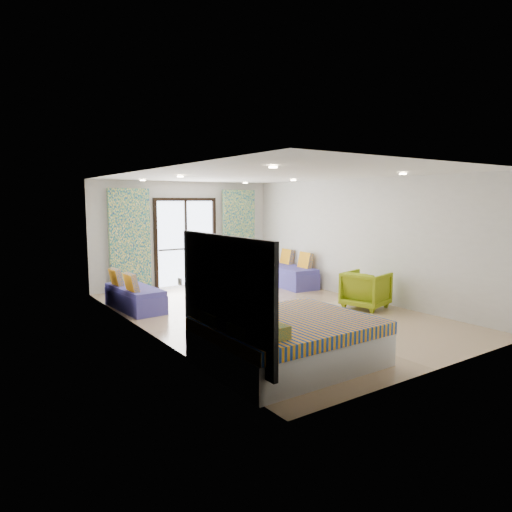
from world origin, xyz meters
TOP-DOWN VIEW (x-y plane):
  - floor at (0.00, 0.00)m, footprint 5.00×7.50m
  - ceiling at (0.00, 0.00)m, footprint 5.00×7.50m
  - wall_back at (0.00, 3.75)m, footprint 5.00×0.01m
  - wall_front at (0.00, -3.75)m, footprint 5.00×0.01m
  - wall_left at (-2.50, 0.00)m, footprint 0.01×7.50m
  - wall_right at (2.50, 0.00)m, footprint 0.01×7.50m
  - balcony_door at (0.00, 3.72)m, footprint 1.76×0.08m
  - balcony_rail at (0.00, 3.73)m, footprint 1.52×0.03m
  - curtain_left at (-1.55, 3.57)m, footprint 1.00×0.10m
  - curtain_right at (1.55, 3.57)m, footprint 1.00×0.10m
  - downlight_a at (-1.40, -2.00)m, footprint 0.12×0.12m
  - downlight_b at (1.40, -2.00)m, footprint 0.12×0.12m
  - downlight_c at (-1.40, 1.00)m, footprint 0.12×0.12m
  - downlight_d at (1.40, 1.00)m, footprint 0.12×0.12m
  - downlight_e at (-1.40, 3.00)m, footprint 0.12×0.12m
  - downlight_f at (1.40, 3.00)m, footprint 0.12×0.12m
  - headboard at (-2.46, -2.45)m, footprint 0.06×2.10m
  - switch_plate at (-2.47, -1.20)m, footprint 0.02×0.10m
  - bed at (-1.48, -2.45)m, footprint 2.23×1.82m
  - daybed_left at (-2.11, 1.77)m, footprint 0.75×1.71m
  - daybed_right at (2.12, 2.06)m, footprint 0.89×1.91m
  - coffee_table at (0.30, 2.60)m, footprint 0.78×0.78m
  - vase at (0.25, 2.67)m, footprint 0.23×0.24m
  - armchair at (1.89, -0.80)m, footprint 0.95×0.98m

SIDE VIEW (x-z plane):
  - floor at x=0.00m, z-range -0.01..0.01m
  - daybed_left at x=-2.11m, z-range -0.16..0.67m
  - daybed_right at x=2.12m, z-range -0.17..0.74m
  - bed at x=-1.48m, z-range -0.06..0.71m
  - coffee_table at x=0.30m, z-range 0.01..0.70m
  - armchair at x=1.89m, z-range 0.00..0.84m
  - vase at x=0.25m, z-range 0.40..0.61m
  - balcony_rail at x=0.00m, z-range 0.93..0.97m
  - headboard at x=-2.46m, z-range 0.30..1.80m
  - switch_plate at x=-2.47m, z-range 1.00..1.10m
  - curtain_left at x=-1.55m, z-range 0.00..2.50m
  - curtain_right at x=1.55m, z-range 0.00..2.50m
  - balcony_door at x=0.00m, z-range 0.12..2.40m
  - wall_back at x=0.00m, z-range 0.00..2.70m
  - wall_front at x=0.00m, z-range 0.00..2.70m
  - wall_left at x=-2.50m, z-range 0.00..2.70m
  - wall_right at x=2.50m, z-range 0.00..2.70m
  - downlight_a at x=-1.40m, z-range 2.66..2.68m
  - downlight_b at x=1.40m, z-range 2.66..2.68m
  - downlight_c at x=-1.40m, z-range 2.66..2.68m
  - downlight_d at x=1.40m, z-range 2.66..2.68m
  - downlight_e at x=-1.40m, z-range 2.66..2.68m
  - downlight_f at x=1.40m, z-range 2.66..2.68m
  - ceiling at x=0.00m, z-range 2.70..2.71m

